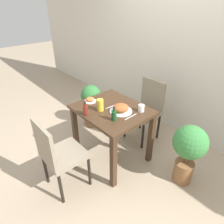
{
  "coord_description": "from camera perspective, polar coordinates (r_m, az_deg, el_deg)",
  "views": [
    {
      "loc": [
        1.58,
        -1.38,
        1.95
      ],
      "look_at": [
        0.0,
        0.0,
        0.71
      ],
      "focal_mm": 32.0,
      "sensor_mm": 36.0,
      "label": 1
    }
  ],
  "objects": [
    {
      "name": "ground_plane",
      "position": [
        2.86,
        0.0,
        -12.33
      ],
      "size": [
        16.0,
        16.0,
        0.0
      ],
      "primitive_type": "plane",
      "color": "tan"
    },
    {
      "name": "juice_glass",
      "position": [
        2.34,
        -3.4,
        2.01
      ],
      "size": [
        0.08,
        0.08,
        0.14
      ],
      "color": "gold",
      "rests_on": "dining_table"
    },
    {
      "name": "chair_near",
      "position": [
        2.2,
        -15.34,
        -11.25
      ],
      "size": [
        0.42,
        0.42,
        0.91
      ],
      "rotation": [
        0.0,
        0.0,
        3.14
      ],
      "color": "gray",
      "rests_on": "ground_plane"
    },
    {
      "name": "potted_plant_right",
      "position": [
        2.38,
        21.07,
        -9.67
      ],
      "size": [
        0.38,
        0.38,
        0.76
      ],
      "color": "brown",
      "rests_on": "ground_plane"
    },
    {
      "name": "condiment_bottle",
      "position": [
        2.15,
        0.58,
        -0.86
      ],
      "size": [
        0.06,
        0.06,
        0.17
      ],
      "color": "#194C23",
      "rests_on": "dining_table"
    },
    {
      "name": "wall_back",
      "position": [
        3.14,
        18.35,
        17.21
      ],
      "size": [
        8.0,
        0.05,
        2.6
      ],
      "color": "beige",
      "rests_on": "ground_plane"
    },
    {
      "name": "chair_far",
      "position": [
        2.98,
        9.89,
        1.43
      ],
      "size": [
        0.42,
        0.42,
        0.91
      ],
      "color": "gray",
      "rests_on": "ground_plane"
    },
    {
      "name": "food_plate",
      "position": [
        2.33,
        2.55,
        1.01
      ],
      "size": [
        0.26,
        0.26,
        0.09
      ],
      "color": "white",
      "rests_on": "dining_table"
    },
    {
      "name": "side_plate",
      "position": [
        2.57,
        -6.29,
        3.45
      ],
      "size": [
        0.15,
        0.15,
        0.06
      ],
      "color": "white",
      "rests_on": "dining_table"
    },
    {
      "name": "drink_cup",
      "position": [
        2.35,
        8.37,
        1.09
      ],
      "size": [
        0.07,
        0.07,
        0.08
      ],
      "color": "white",
      "rests_on": "dining_table"
    },
    {
      "name": "sauce_bottle",
      "position": [
        2.27,
        -7.6,
        0.69
      ],
      "size": [
        0.06,
        0.06,
        0.17
      ],
      "color": "maroon",
      "rests_on": "dining_table"
    },
    {
      "name": "fork_utensil",
      "position": [
        2.45,
        -0.08,
        1.64
      ],
      "size": [
        0.01,
        0.18,
        0.0
      ],
      "rotation": [
        0.0,
        0.0,
        1.55
      ],
      "color": "silver",
      "rests_on": "dining_table"
    },
    {
      "name": "potted_plant_left",
      "position": [
        3.32,
        -5.91,
        2.45
      ],
      "size": [
        0.33,
        0.33,
        0.71
      ],
      "color": "brown",
      "rests_on": "ground_plane"
    },
    {
      "name": "spoon_utensil",
      "position": [
        2.25,
        5.37,
        -1.38
      ],
      "size": [
        0.01,
        0.19,
        0.0
      ],
      "rotation": [
        0.0,
        0.0,
        1.59
      ],
      "color": "silver",
      "rests_on": "dining_table"
    },
    {
      "name": "dining_table",
      "position": [
        2.48,
        0.0,
        -1.71
      ],
      "size": [
        0.87,
        0.73,
        0.76
      ],
      "color": "#3D2819",
      "rests_on": "ground_plane"
    }
  ]
}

